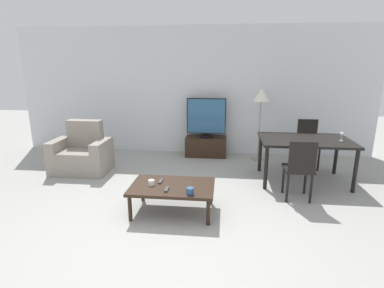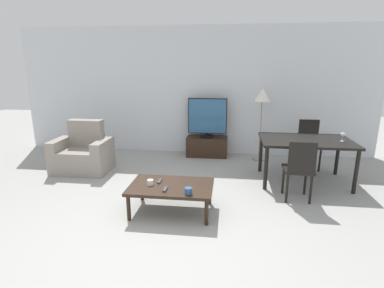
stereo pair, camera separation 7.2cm
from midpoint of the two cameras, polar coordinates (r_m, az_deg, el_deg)
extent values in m
plane|color=#9E9E99|center=(3.59, -6.85, -17.37)|extent=(18.00, 18.00, 0.00)
cube|color=silver|center=(6.56, -0.22, 9.99)|extent=(7.70, 0.06, 2.70)
cube|color=gray|center=(5.85, -20.62, -2.99)|extent=(0.63, 0.69, 0.42)
cube|color=gray|center=(5.95, -19.98, 1.94)|extent=(0.63, 0.20, 0.50)
cube|color=gray|center=(6.02, -24.17, -1.97)|extent=(0.18, 0.69, 0.60)
cube|color=gray|center=(5.65, -17.01, -2.33)|extent=(0.18, 0.69, 0.60)
cube|color=black|center=(6.45, 2.35, -0.43)|extent=(0.86, 0.43, 0.41)
cylinder|color=black|center=(6.39, 2.37, 1.48)|extent=(0.29, 0.29, 0.03)
cylinder|color=black|center=(6.38, 2.37, 1.83)|extent=(0.04, 0.04, 0.05)
cube|color=black|center=(6.31, 2.41, 5.35)|extent=(0.82, 0.04, 0.74)
cube|color=#2D5B84|center=(6.28, 2.40, 5.32)|extent=(0.78, 0.01, 0.71)
cube|color=black|center=(3.98, -4.27, -8.11)|extent=(1.09, 0.70, 0.04)
cylinder|color=black|center=(3.92, -12.25, -11.87)|extent=(0.05, 0.05, 0.34)
cylinder|color=black|center=(3.74, 2.56, -12.87)|extent=(0.05, 0.05, 0.34)
cylinder|color=black|center=(4.43, -9.86, -8.51)|extent=(0.05, 0.05, 0.34)
cylinder|color=black|center=(4.27, 3.09, -9.19)|extent=(0.05, 0.05, 0.34)
cube|color=black|center=(5.23, 20.43, 0.67)|extent=(1.45, 0.95, 0.04)
cylinder|color=black|center=(4.82, 13.50, -4.50)|extent=(0.06, 0.06, 0.69)
cylinder|color=black|center=(5.17, 28.33, -4.61)|extent=(0.06, 0.06, 0.69)
cylinder|color=black|center=(5.60, 12.49, -1.71)|extent=(0.06, 0.06, 0.69)
cylinder|color=black|center=(5.90, 25.43, -1.98)|extent=(0.06, 0.06, 0.69)
cube|color=black|center=(4.59, 19.12, -4.51)|extent=(0.40, 0.40, 0.04)
cylinder|color=black|center=(4.78, 16.57, -6.50)|extent=(0.04, 0.04, 0.43)
cylinder|color=black|center=(4.85, 20.35, -6.51)|extent=(0.04, 0.04, 0.43)
cylinder|color=black|center=(4.49, 17.28, -8.00)|extent=(0.04, 0.04, 0.43)
cylinder|color=black|center=(4.56, 21.31, -7.98)|extent=(0.04, 0.04, 0.43)
cube|color=black|center=(4.35, 19.89, -2.36)|extent=(0.37, 0.04, 0.44)
cube|color=black|center=(6.02, 20.98, -0.15)|extent=(0.40, 0.40, 0.04)
cylinder|color=black|center=(5.89, 19.63, -2.71)|extent=(0.04, 0.04, 0.43)
cylinder|color=black|center=(5.98, 22.66, -2.76)|extent=(0.04, 0.04, 0.43)
cylinder|color=black|center=(6.19, 18.97, -1.82)|extent=(0.04, 0.04, 0.43)
cylinder|color=black|center=(6.27, 21.86, -1.87)|extent=(0.04, 0.04, 0.43)
cube|color=black|center=(6.14, 20.77, 2.42)|extent=(0.37, 0.04, 0.44)
cylinder|color=gray|center=(6.37, 12.07, -2.78)|extent=(0.24, 0.24, 0.02)
cylinder|color=gray|center=(6.22, 12.37, 2.54)|extent=(0.02, 0.02, 1.19)
cone|color=white|center=(6.11, 12.75, 9.15)|extent=(0.33, 0.33, 0.25)
cube|color=#38383D|center=(3.83, -5.38, -8.59)|extent=(0.04, 0.15, 0.02)
cube|color=#38383D|center=(4.09, -6.49, -7.08)|extent=(0.04, 0.15, 0.02)
cylinder|color=navy|center=(3.69, -0.95, -8.95)|extent=(0.09, 0.09, 0.08)
cylinder|color=white|center=(3.99, -8.24, -7.29)|extent=(0.08, 0.08, 0.07)
cylinder|color=silver|center=(5.33, 26.18, 0.59)|extent=(0.06, 0.06, 0.01)
cylinder|color=silver|center=(5.32, 26.23, 0.99)|extent=(0.01, 0.01, 0.07)
sphere|color=silver|center=(5.31, 26.31, 1.71)|extent=(0.07, 0.07, 0.07)
camera|label=1|loc=(0.04, -90.42, -0.11)|focal=28.00mm
camera|label=2|loc=(0.04, 89.58, 0.11)|focal=28.00mm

